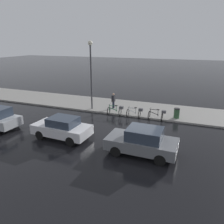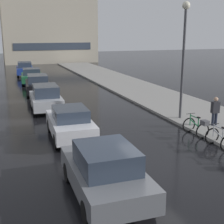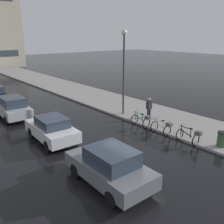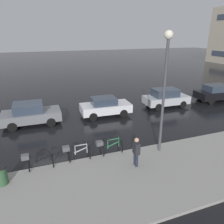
# 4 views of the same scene
# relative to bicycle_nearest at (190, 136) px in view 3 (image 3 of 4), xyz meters

# --- Properties ---
(ground_plane) EXTENTS (140.00, 140.00, 0.00)m
(ground_plane) POSITION_rel_bicycle_nearest_xyz_m (-3.62, 0.78, -0.49)
(ground_plane) COLOR black
(sidewalk_kerb) EXTENTS (4.80, 60.00, 0.14)m
(sidewalk_kerb) POSITION_rel_bicycle_nearest_xyz_m (2.38, 10.78, -0.42)
(sidewalk_kerb) COLOR gray
(sidewalk_kerb) RESTS_ON ground
(bicycle_nearest) EXTENTS (0.73, 1.42, 1.01)m
(bicycle_nearest) POSITION_rel_bicycle_nearest_xyz_m (0.00, 0.00, 0.00)
(bicycle_nearest) COLOR black
(bicycle_nearest) RESTS_ON ground
(bicycle_second) EXTENTS (0.75, 1.35, 0.97)m
(bicycle_second) POSITION_rel_bicycle_nearest_xyz_m (-0.13, 1.88, 0.00)
(bicycle_second) COLOR black
(bicycle_second) RESTS_ON ground
(bicycle_third) EXTENTS (0.77, 1.40, 0.98)m
(bicycle_third) POSITION_rel_bicycle_nearest_xyz_m (-0.12, 3.65, 0.00)
(bicycle_third) COLOR black
(bicycle_third) RESTS_ON ground
(car_grey) EXTENTS (2.02, 4.09, 1.61)m
(car_grey) POSITION_rel_bicycle_nearest_xyz_m (-6.04, -0.16, 0.31)
(car_grey) COLOR slate
(car_grey) RESTS_ON ground
(car_white) EXTENTS (1.95, 3.98, 1.50)m
(car_white) POSITION_rel_bicycle_nearest_xyz_m (-5.86, 5.40, 0.27)
(car_white) COLOR silver
(car_white) RESTS_ON ground
(car_silver) EXTENTS (1.93, 3.99, 1.64)m
(car_silver) POSITION_rel_bicycle_nearest_xyz_m (-6.13, 11.17, 0.33)
(car_silver) COLOR #B2B5BA
(car_silver) RESTS_ON ground
(pedestrian) EXTENTS (0.41, 0.26, 1.63)m
(pedestrian) POSITION_rel_bicycle_nearest_xyz_m (1.49, 4.49, 0.42)
(pedestrian) COLOR #1E2333
(pedestrian) RESTS_ON ground
(streetlamp) EXTENTS (0.42, 0.42, 6.37)m
(streetlamp) POSITION_rel_bicycle_nearest_xyz_m (0.62, 6.35, 3.71)
(streetlamp) COLOR #424247
(streetlamp) RESTS_ON ground
(trash_bin) EXTENTS (0.48, 0.48, 0.98)m
(trash_bin) POSITION_rel_bicycle_nearest_xyz_m (0.76, -1.47, -0.00)
(trash_bin) COLOR #2D5133
(trash_bin) RESTS_ON ground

